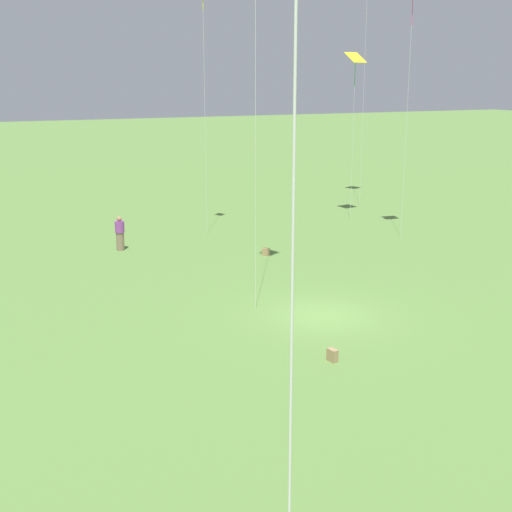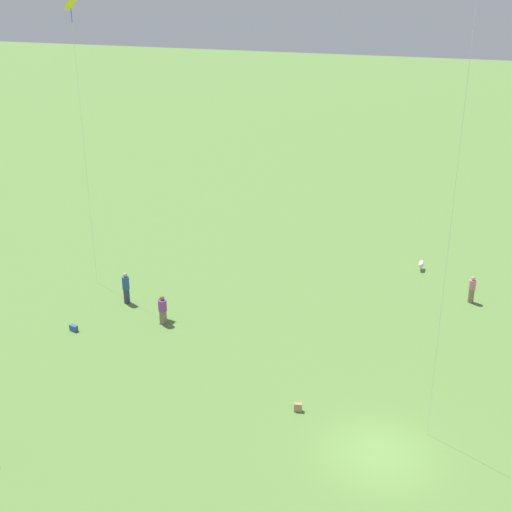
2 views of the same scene
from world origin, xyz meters
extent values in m
plane|color=#5B843D|center=(0.00, 0.00, 0.00)|extent=(240.00, 240.00, 0.00)
cylinder|color=#847056|center=(4.01, -12.67, 0.44)|extent=(0.50, 0.50, 0.89)
cylinder|color=purple|center=(4.01, -12.67, 1.16)|extent=(0.59, 0.59, 0.55)
sphere|color=#A87A56|center=(4.01, -12.67, 1.56)|extent=(0.24, 0.24, 0.24)
cylinder|color=silver|center=(11.10, 18.43, 7.95)|extent=(0.01, 0.01, 15.90)
cylinder|color=yellow|center=(-1.17, -14.38, 11.95)|extent=(0.04, 0.04, 0.94)
cylinder|color=silver|center=(-1.17, -14.38, 6.30)|extent=(0.01, 0.01, 12.60)
cylinder|color=#E54C99|center=(-10.14, -9.22, 11.35)|extent=(0.04, 0.04, 1.28)
cylinder|color=silver|center=(-10.14, -9.22, 6.13)|extent=(0.01, 0.01, 12.26)
cylinder|color=silver|center=(-13.36, -18.10, 8.92)|extent=(0.01, 0.01, 17.84)
cylinder|color=silver|center=(1.83, -1.73, 9.68)|extent=(0.01, 0.01, 19.36)
cube|color=yellow|center=(-10.46, -14.69, 9.28)|extent=(1.19, 1.06, 0.60)
cylinder|color=green|center=(-10.46, -14.69, 8.32)|extent=(0.04, 0.04, 1.30)
cylinder|color=silver|center=(-10.46, -14.69, 4.64)|extent=(0.01, 0.01, 9.28)
cube|color=#A58459|center=(1.87, 3.76, 0.19)|extent=(0.24, 0.37, 0.38)
cube|color=#A58459|center=(-1.95, -8.69, 0.18)|extent=(0.36, 0.38, 0.36)
camera|label=1|loc=(12.34, 20.77, 8.28)|focal=50.00mm
camera|label=2|loc=(-23.35, -1.93, 18.28)|focal=50.00mm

